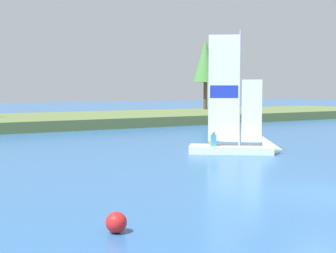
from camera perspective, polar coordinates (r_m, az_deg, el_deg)
The scene contains 5 objects.
ground_plane at distance 15.89m, azimuth 17.69°, elevation -7.60°, with size 200.00×200.00×0.00m, color #2D609E.
shore_bank at distance 43.66m, azimuth -15.21°, elevation 0.60°, with size 80.00×13.06×0.84m, color #5B703D.
shoreline_tree_centre at distance 56.41m, azimuth 4.38°, elevation 7.56°, with size 2.83×2.83×7.92m.
sailboat at distance 24.88m, azimuth 9.26°, elevation -2.11°, with size 4.62×3.98×6.65m.
channel_buoy at distance 11.34m, azimuth -6.04°, elevation -11.03°, with size 0.49×0.49×0.49m, color red.
Camera 1 is at (-11.69, -10.26, 3.28)m, focal length 52.39 mm.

